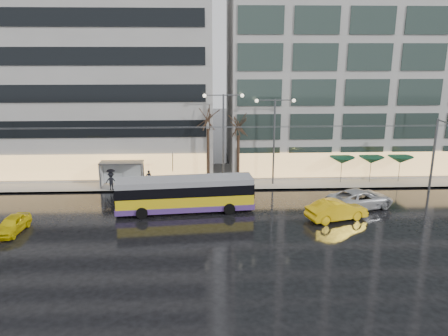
{
  "coord_description": "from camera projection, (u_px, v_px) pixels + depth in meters",
  "views": [
    {
      "loc": [
        0.3,
        -31.14,
        13.27
      ],
      "look_at": [
        1.82,
        5.0,
        3.42
      ],
      "focal_mm": 35.0,
      "sensor_mm": 36.0,
      "label": 1
    }
  ],
  "objects": [
    {
      "name": "pedestrian_c",
      "position": [
        111.0,
        179.0,
        41.86
      ],
      "size": [
        1.16,
        0.83,
        2.11
      ],
      "color": "black",
      "rests_on": "sidewalk"
    },
    {
      "name": "parasol_a",
      "position": [
        342.0,
        160.0,
        44.02
      ],
      "size": [
        2.5,
        2.5,
        2.65
      ],
      "color": "#595B60",
      "rests_on": "sidewalk"
    },
    {
      "name": "tree_a",
      "position": [
        208.0,
        115.0,
        42.25
      ],
      "size": [
        3.2,
        3.2,
        8.4
      ],
      "color": "black",
      "rests_on": "sidewalk"
    },
    {
      "name": "taxi_b",
      "position": [
        337.0,
        210.0,
        34.99
      ],
      "size": [
        5.26,
        3.16,
        1.64
      ],
      "primitive_type": "imported",
      "rotation": [
        0.0,
        0.0,
        1.88
      ],
      "color": "#EAB30C",
      "rests_on": "ground"
    },
    {
      "name": "parasol_c",
      "position": [
        400.0,
        160.0,
        44.26
      ],
      "size": [
        2.5,
        2.5,
        2.65
      ],
      "color": "#595B60",
      "rests_on": "sidewalk"
    },
    {
      "name": "ground",
      "position": [
        203.0,
        228.0,
        33.49
      ],
      "size": [
        140.0,
        140.0,
        0.0
      ],
      "primitive_type": "plane",
      "color": "black",
      "rests_on": "ground"
    },
    {
      "name": "building_right",
      "position": [
        371.0,
        55.0,
        49.25
      ],
      "size": [
        32.0,
        14.0,
        25.0
      ],
      "primitive_type": "cube",
      "color": "#A19E9A",
      "rests_on": "sidewalk"
    },
    {
      "name": "trolleybus",
      "position": [
        185.0,
        195.0,
        36.61
      ],
      "size": [
        11.58,
        4.75,
        5.3
      ],
      "color": "yellow",
      "rests_on": "ground"
    },
    {
      "name": "sedan_silver",
      "position": [
        360.0,
        199.0,
        37.6
      ],
      "size": [
        6.5,
        4.56,
        1.65
      ],
      "primitive_type": "imported",
      "rotation": [
        0.0,
        0.0,
        1.91
      ],
      "color": "#B8B9BD",
      "rests_on": "ground"
    },
    {
      "name": "pedestrian_a",
      "position": [
        149.0,
        171.0,
        43.2
      ],
      "size": [
        1.14,
        1.16,
        2.19
      ],
      "color": "black",
      "rests_on": "sidewalk"
    },
    {
      "name": "tree_b",
      "position": [
        239.0,
        122.0,
        42.75
      ],
      "size": [
        3.2,
        3.2,
        7.7
      ],
      "color": "black",
      "rests_on": "sidewalk"
    },
    {
      "name": "taxi_a",
      "position": [
        12.0,
        225.0,
        32.53
      ],
      "size": [
        1.82,
        3.9,
        1.29
      ],
      "primitive_type": "imported",
      "rotation": [
        0.0,
        0.0,
        -0.08
      ],
      "color": "yellow",
      "rests_on": "ground"
    },
    {
      "name": "sidewalk",
      "position": [
        222.0,
        176.0,
        47.05
      ],
      "size": [
        80.0,
        10.0,
        0.15
      ],
      "primitive_type": "cube",
      "color": "gray",
      "rests_on": "ground"
    },
    {
      "name": "kerb",
      "position": [
        224.0,
        190.0,
        42.28
      ],
      "size": [
        80.0,
        0.1,
        0.15
      ],
      "primitive_type": "cube",
      "color": "slate",
      "rests_on": "ground"
    },
    {
      "name": "catenary",
      "position": [
        214.0,
        151.0,
        40.06
      ],
      "size": [
        42.24,
        5.12,
        7.0
      ],
      "color": "#595B60",
      "rests_on": "ground"
    },
    {
      "name": "parasol_b",
      "position": [
        371.0,
        160.0,
        44.14
      ],
      "size": [
        2.5,
        2.5,
        2.65
      ],
      "color": "#595B60",
      "rests_on": "sidewalk"
    },
    {
      "name": "street_lamp_near",
      "position": [
        223.0,
        127.0,
        42.41
      ],
      "size": [
        3.96,
        0.36,
        9.03
      ],
      "color": "#595B60",
      "rests_on": "sidewalk"
    },
    {
      "name": "building_left",
      "position": [
        58.0,
        69.0,
        48.23
      ],
      "size": [
        34.0,
        14.0,
        22.0
      ],
      "primitive_type": "cube",
      "color": "#A19E9A",
      "rests_on": "sidewalk"
    },
    {
      "name": "bus_shelter",
      "position": [
        118.0,
        168.0,
        42.94
      ],
      "size": [
        4.2,
        1.6,
        2.51
      ],
      "color": "#595B60",
      "rests_on": "sidewalk"
    },
    {
      "name": "street_lamp_far",
      "position": [
        274.0,
        129.0,
        42.68
      ],
      "size": [
        3.96,
        0.36,
        8.53
      ],
      "color": "#595B60",
      "rests_on": "sidewalk"
    },
    {
      "name": "pedestrian_b",
      "position": [
        137.0,
        174.0,
        44.07
      ],
      "size": [
        1.01,
        0.86,
        1.84
      ],
      "color": "black",
      "rests_on": "sidewalk"
    }
  ]
}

